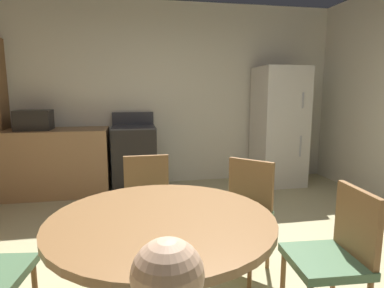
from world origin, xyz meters
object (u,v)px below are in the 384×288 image
(chair_east, at_px, (336,252))
(chair_northeast, at_px, (244,208))
(refrigerator, at_px, (279,126))
(chair_north, at_px, (148,201))
(oven_range, at_px, (134,158))
(dining_table, at_px, (162,245))
(microwave, at_px, (34,120))

(chair_east, relative_size, chair_northeast, 1.00)
(refrigerator, distance_m, chair_north, 2.85)
(refrigerator, height_order, chair_east, refrigerator)
(oven_range, relative_size, chair_north, 1.26)
(oven_range, xyz_separation_m, refrigerator, (2.16, -0.05, 0.41))
(refrigerator, distance_m, dining_table, 3.57)
(oven_range, relative_size, chair_east, 1.26)
(oven_range, xyz_separation_m, chair_northeast, (0.82, -2.26, 0.03))
(oven_range, bearing_deg, microwave, -179.84)
(refrigerator, xyz_separation_m, dining_table, (-2.05, -2.91, -0.28))
(refrigerator, height_order, chair_north, refrigerator)
(dining_table, bearing_deg, chair_north, 91.34)
(microwave, bearing_deg, chair_east, -51.65)
(oven_range, relative_size, dining_table, 0.92)
(refrigerator, distance_m, microwave, 3.45)
(oven_range, relative_size, chair_northeast, 1.26)
(oven_range, distance_m, chair_north, 1.97)
(refrigerator, relative_size, chair_east, 2.02)
(refrigerator, height_order, dining_table, refrigerator)
(refrigerator, height_order, chair_northeast, refrigerator)
(chair_north, bearing_deg, chair_northeast, 66.55)
(chair_north, bearing_deg, dining_table, 0.00)
(chair_northeast, bearing_deg, dining_table, 0.00)
(refrigerator, bearing_deg, oven_range, 178.57)
(dining_table, bearing_deg, refrigerator, 54.84)
(chair_northeast, bearing_deg, chair_east, 65.90)
(chair_north, relative_size, chair_east, 1.00)
(oven_range, xyz_separation_m, chair_north, (0.09, -1.97, 0.03))
(chair_east, bearing_deg, chair_northeast, -65.90)
(refrigerator, bearing_deg, chair_north, -137.30)
(refrigerator, bearing_deg, chair_east, -109.52)
(oven_range, bearing_deg, chair_east, -69.96)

